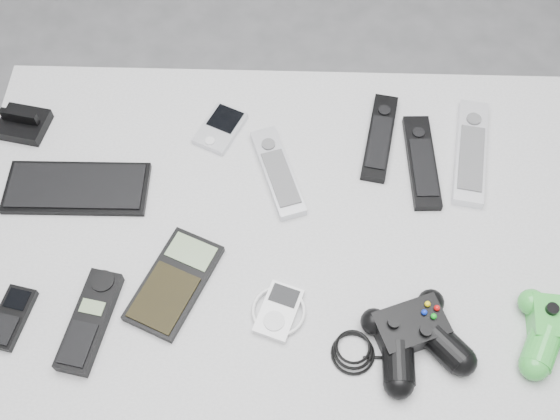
{
  "coord_description": "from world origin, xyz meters",
  "views": [
    {
      "loc": [
        0.03,
        -0.6,
        1.71
      ],
      "look_at": [
        0.01,
        -0.04,
        0.76
      ],
      "focal_mm": 42.0,
      "sensor_mm": 36.0,
      "label": 1
    }
  ],
  "objects_px": {
    "pda": "(220,128)",
    "controller_black": "(415,335)",
    "remote_black_b": "(422,161)",
    "mobile_phone": "(11,317)",
    "desk": "(288,246)",
    "remote_silver_a": "(278,172)",
    "calculator": "(174,282)",
    "remote_silver_b": "(471,151)",
    "cordless_handset": "(90,321)",
    "remote_black_a": "(380,137)",
    "pda_keyboard": "(77,188)",
    "mp3_player": "(279,311)"
  },
  "relations": [
    {
      "from": "pda",
      "to": "controller_black",
      "type": "height_order",
      "value": "controller_black"
    },
    {
      "from": "remote_black_b",
      "to": "mobile_phone",
      "type": "height_order",
      "value": "remote_black_b"
    },
    {
      "from": "desk",
      "to": "remote_silver_a",
      "type": "height_order",
      "value": "remote_silver_a"
    },
    {
      "from": "calculator",
      "to": "remote_silver_a",
      "type": "bearing_deg",
      "value": 77.16
    },
    {
      "from": "calculator",
      "to": "controller_black",
      "type": "distance_m",
      "value": 0.38
    },
    {
      "from": "remote_silver_b",
      "to": "cordless_handset",
      "type": "distance_m",
      "value": 0.72
    },
    {
      "from": "remote_silver_a",
      "to": "controller_black",
      "type": "height_order",
      "value": "controller_black"
    },
    {
      "from": "pda",
      "to": "remote_black_a",
      "type": "bearing_deg",
      "value": 22.27
    },
    {
      "from": "remote_silver_b",
      "to": "cordless_handset",
      "type": "height_order",
      "value": "cordless_handset"
    },
    {
      "from": "pda_keyboard",
      "to": "remote_silver_b",
      "type": "height_order",
      "value": "remote_silver_b"
    },
    {
      "from": "pda",
      "to": "calculator",
      "type": "distance_m",
      "value": 0.32
    },
    {
      "from": "calculator",
      "to": "pda_keyboard",
      "type": "bearing_deg",
      "value": 160.63
    },
    {
      "from": "remote_black_a",
      "to": "remote_silver_b",
      "type": "relative_size",
      "value": 0.84
    },
    {
      "from": "pda_keyboard",
      "to": "cordless_handset",
      "type": "relative_size",
      "value": 1.5
    },
    {
      "from": "remote_silver_a",
      "to": "cordless_handset",
      "type": "height_order",
      "value": "cordless_handset"
    },
    {
      "from": "desk",
      "to": "remote_silver_a",
      "type": "distance_m",
      "value": 0.13
    },
    {
      "from": "pda",
      "to": "remote_black_a",
      "type": "relative_size",
      "value": 0.53
    },
    {
      "from": "remote_silver_a",
      "to": "controller_black",
      "type": "bearing_deg",
      "value": -73.42
    },
    {
      "from": "cordless_handset",
      "to": "controller_black",
      "type": "height_order",
      "value": "controller_black"
    },
    {
      "from": "pda_keyboard",
      "to": "desk",
      "type": "bearing_deg",
      "value": -10.83
    },
    {
      "from": "pda",
      "to": "desk",
      "type": "bearing_deg",
      "value": -32.47
    },
    {
      "from": "pda",
      "to": "cordless_handset",
      "type": "xyz_separation_m",
      "value": [
        -0.17,
        -0.38,
        0.0
      ]
    },
    {
      "from": "desk",
      "to": "calculator",
      "type": "xyz_separation_m",
      "value": [
        -0.18,
        -0.11,
        0.07
      ]
    },
    {
      "from": "remote_black_a",
      "to": "controller_black",
      "type": "relative_size",
      "value": 0.76
    },
    {
      "from": "mp3_player",
      "to": "calculator",
      "type": "bearing_deg",
      "value": -175.75
    },
    {
      "from": "remote_silver_b",
      "to": "mobile_phone",
      "type": "distance_m",
      "value": 0.83
    },
    {
      "from": "controller_black",
      "to": "remote_black_a",
      "type": "bearing_deg",
      "value": 73.86
    },
    {
      "from": "remote_black_a",
      "to": "calculator",
      "type": "relative_size",
      "value": 1.07
    },
    {
      "from": "mobile_phone",
      "to": "remote_black_a",
      "type": "bearing_deg",
      "value": 43.72
    },
    {
      "from": "remote_silver_b",
      "to": "calculator",
      "type": "xyz_separation_m",
      "value": [
        -0.51,
        -0.27,
        -0.0
      ]
    },
    {
      "from": "controller_black",
      "to": "cordless_handset",
      "type": "bearing_deg",
      "value": 157.57
    },
    {
      "from": "remote_black_b",
      "to": "mp3_player",
      "type": "distance_m",
      "value": 0.38
    },
    {
      "from": "remote_silver_b",
      "to": "calculator",
      "type": "bearing_deg",
      "value": -142.11
    },
    {
      "from": "remote_silver_b",
      "to": "mobile_phone",
      "type": "height_order",
      "value": "remote_silver_b"
    },
    {
      "from": "calculator",
      "to": "cordless_handset",
      "type": "bearing_deg",
      "value": -127.03
    },
    {
      "from": "cordless_handset",
      "to": "mp3_player",
      "type": "distance_m",
      "value": 0.29
    },
    {
      "from": "pda_keyboard",
      "to": "mobile_phone",
      "type": "height_order",
      "value": "mobile_phone"
    },
    {
      "from": "remote_black_a",
      "to": "remote_silver_b",
      "type": "xyz_separation_m",
      "value": [
        0.16,
        -0.03,
        0.0
      ]
    },
    {
      "from": "pda",
      "to": "remote_silver_b",
      "type": "xyz_separation_m",
      "value": [
        0.46,
        -0.04,
        0.0
      ]
    },
    {
      "from": "pda",
      "to": "mobile_phone",
      "type": "relative_size",
      "value": 0.99
    },
    {
      "from": "remote_black_b",
      "to": "cordless_handset",
      "type": "bearing_deg",
      "value": -151.78
    },
    {
      "from": "remote_silver_a",
      "to": "remote_black_b",
      "type": "relative_size",
      "value": 0.96
    },
    {
      "from": "pda_keyboard",
      "to": "mobile_phone",
      "type": "bearing_deg",
      "value": -104.06
    },
    {
      "from": "remote_silver_a",
      "to": "remote_black_a",
      "type": "relative_size",
      "value": 0.99
    },
    {
      "from": "pda_keyboard",
      "to": "remote_silver_b",
      "type": "distance_m",
      "value": 0.7
    },
    {
      "from": "desk",
      "to": "controller_black",
      "type": "distance_m",
      "value": 0.29
    },
    {
      "from": "pda_keyboard",
      "to": "controller_black",
      "type": "xyz_separation_m",
      "value": [
        0.57,
        -0.26,
        0.02
      ]
    },
    {
      "from": "desk",
      "to": "remote_silver_a",
      "type": "relative_size",
      "value": 5.88
    },
    {
      "from": "calculator",
      "to": "mp3_player",
      "type": "relative_size",
      "value": 1.95
    },
    {
      "from": "remote_black_b",
      "to": "calculator",
      "type": "bearing_deg",
      "value": -151.52
    }
  ]
}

